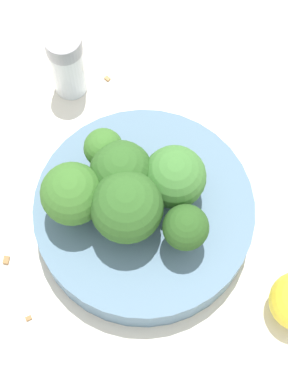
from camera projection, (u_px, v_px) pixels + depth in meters
The scene contains 12 objects.
ground_plane at pixel (144, 222), 0.57m from camera, with size 3.00×3.00×0.00m, color silver.
bowl at pixel (144, 215), 0.56m from camera, with size 0.19×0.19×0.04m, color slate.
broccoli_floret_0 at pixel (174, 178), 0.51m from camera, with size 0.05×0.05×0.06m.
broccoli_floret_1 at pixel (126, 206), 0.50m from camera, with size 0.06×0.06×0.07m.
broccoli_floret_2 at pixel (186, 228), 0.50m from camera, with size 0.04×0.04×0.05m.
broccoli_floret_3 at pixel (104, 151), 0.52m from camera, with size 0.03×0.03×0.05m.
broccoli_floret_4 at pixel (125, 169), 0.51m from camera, with size 0.05×0.05×0.06m.
broccoli_floret_5 at pixel (72, 194), 0.50m from camera, with size 0.05×0.05×0.06m.
pepper_shaker at pixel (67, 63), 0.59m from camera, with size 0.03×0.03×0.08m.
almond_crumb_1 at pixel (6, 260), 0.56m from camera, with size 0.01×0.00×0.01m, color olive.
almond_crumb_2 at pixel (28, 318), 0.54m from camera, with size 0.01×0.00×0.01m, color olive.
almond_crumb_4 at pixel (107, 78), 0.63m from camera, with size 0.01×0.00×0.01m, color #AD7F4C.
Camera 1 is at (-0.14, -0.13, 0.54)m, focal length 60.00 mm.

